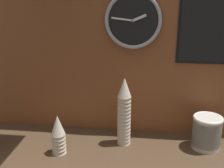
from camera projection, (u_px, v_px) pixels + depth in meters
The scene contains 7 objects.
ground_plane at pixel (105, 154), 1.47m from camera, with size 1.60×0.56×0.04m, color #4C3826.
wall_tiled_back at pixel (111, 42), 1.55m from camera, with size 1.60×0.03×1.05m.
cup_stack_center_right at pixel (124, 111), 1.48m from camera, with size 0.07×0.07×0.37m.
cup_stack_center_left at pixel (58, 134), 1.41m from camera, with size 0.07×0.07×0.21m.
bowl_stack_far_right at pixel (207, 132), 1.47m from camera, with size 0.15×0.15×0.18m.
wall_clock at pixel (133, 20), 1.47m from camera, with size 0.30×0.03×0.30m.
menu_board at pixel (216, 17), 1.42m from camera, with size 0.37×0.01×0.49m.
Camera 1 is at (0.19, -1.27, 0.79)m, focal length 45.00 mm.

